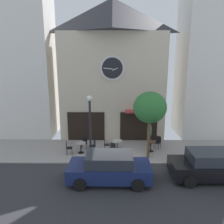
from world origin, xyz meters
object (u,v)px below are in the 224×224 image
street_tree (150,108)px  cafe_chair_curbside (68,147)px  street_lamp (90,126)px  cafe_chair_corner (84,141)px  cafe_table_near_door (117,143)px  parked_car_black (211,165)px  cafe_chair_by_entrance (93,145)px  cafe_chair_near_lamp (114,148)px  cafe_chair_left_end (106,144)px  cafe_table_center_right (151,145)px  pedestrian_green (149,134)px  cafe_chair_facing_street (158,141)px  parked_car_navy (109,168)px  cafe_table_rightmost (81,146)px

street_tree → cafe_chair_curbside: (-5.38, 0.41, -2.82)m
street_lamp → cafe_chair_corner: size_ratio=4.56×
cafe_table_near_door → cafe_chair_corner: size_ratio=0.85×
cafe_table_near_door → parked_car_black: 6.24m
street_tree → cafe_table_near_door: 3.66m
street_lamp → street_tree: 4.02m
cafe_chair_by_entrance → cafe_chair_curbside: same height
street_lamp → parked_car_black: street_lamp is taller
street_lamp → cafe_table_near_door: (1.78, 0.95, -1.55)m
cafe_chair_near_lamp → cafe_chair_left_end: bearing=128.3°
cafe_chair_curbside → cafe_chair_near_lamp: bearing=-1.7°
cafe_table_center_right → cafe_chair_corner: size_ratio=0.82×
cafe_table_center_right → pedestrian_green: 1.20m
parked_car_black → cafe_chair_facing_street: bearing=116.1°
cafe_chair_by_entrance → parked_car_navy: bearing=-72.0°
parked_car_navy → cafe_chair_curbside: bearing=130.8°
street_lamp → cafe_chair_curbside: size_ratio=4.56×
street_tree → pedestrian_green: 3.27m
cafe_chair_left_end → parked_car_black: parked_car_black is taller
parked_car_black → pedestrian_green: bearing=118.9°
cafe_chair_curbside → cafe_chair_corner: size_ratio=1.00×
street_tree → cafe_table_rightmost: street_tree is taller
cafe_table_rightmost → cafe_chair_curbside: 0.86m
cafe_table_rightmost → cafe_chair_near_lamp: 2.30m
cafe_table_rightmost → parked_car_black: parked_car_black is taller
cafe_chair_facing_street → cafe_table_rightmost: bearing=-170.8°
cafe_chair_facing_street → pedestrian_green: bearing=135.2°
cafe_chair_curbside → pedestrian_green: (5.77, 1.67, 0.33)m
parked_car_black → cafe_chair_left_end: bearing=148.0°
cafe_table_rightmost → cafe_chair_facing_street: (5.50, 0.89, 0.00)m
cafe_table_rightmost → pedestrian_green: size_ratio=0.45×
street_tree → cafe_chair_by_entrance: 4.73m
cafe_table_center_right → cafe_chair_corner: bearing=173.3°
cafe_chair_corner → street_lamp: bearing=-65.4°
street_tree → cafe_chair_by_entrance: bearing=167.5°
parked_car_navy → cafe_table_near_door: bearing=83.6°
cafe_chair_corner → parked_car_navy: 4.85m
cafe_table_center_right → cafe_chair_curbside: cafe_chair_curbside is taller
cafe_table_center_right → cafe_chair_facing_street: size_ratio=0.82×
street_lamp → cafe_chair_facing_street: street_lamp is taller
street_tree → cafe_chair_near_lamp: bearing=172.1°
cafe_chair_near_lamp → pedestrian_green: (2.66, 1.77, 0.33)m
cafe_chair_near_lamp → parked_car_navy: bearing=-93.7°
street_lamp → cafe_chair_corner: (-0.60, 1.31, -1.55)m
street_tree → parked_car_navy: (-2.49, -2.94, -2.59)m
cafe_chair_curbside → parked_car_black: 8.87m
cafe_chair_corner → cafe_chair_left_end: bearing=-17.0°
cafe_chair_by_entrance → pedestrian_green: (4.10, 1.26, 0.33)m
cafe_chair_curbside → parked_car_black: (8.35, -3.01, 0.23)m
cafe_table_near_door → cafe_chair_facing_street: bearing=7.5°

